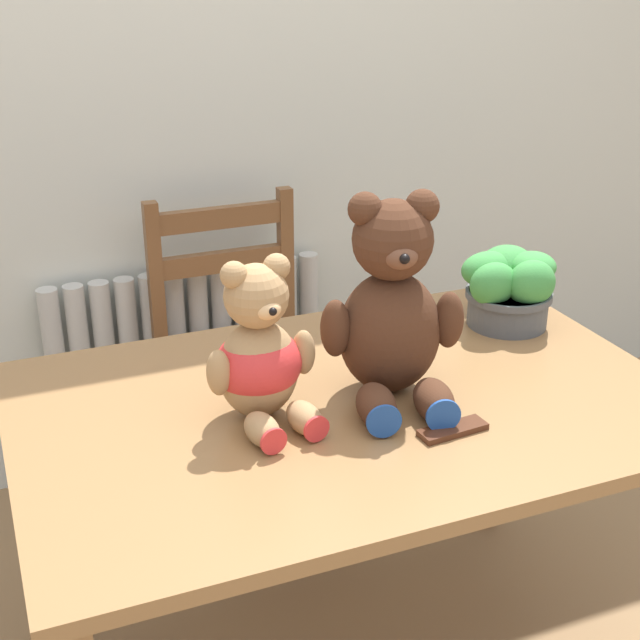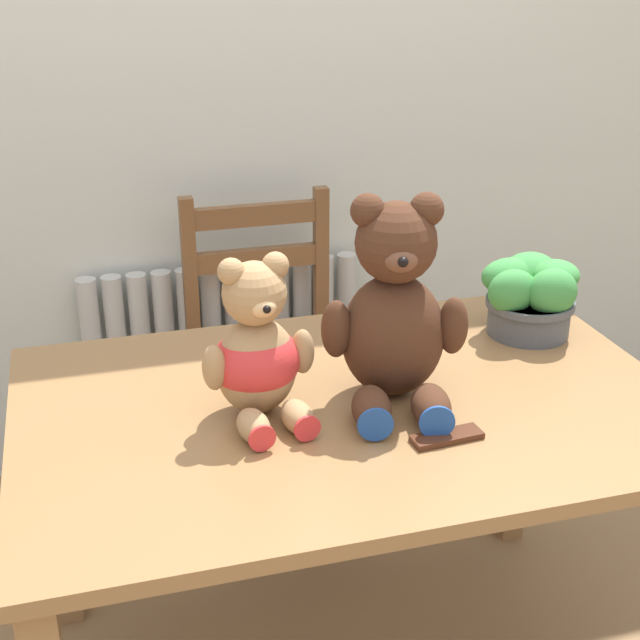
% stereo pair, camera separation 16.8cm
% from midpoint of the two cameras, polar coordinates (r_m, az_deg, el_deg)
% --- Properties ---
extents(wall_back, '(8.00, 0.04, 2.60)m').
position_cam_midpoint_polar(wall_back, '(2.62, -3.65, 17.62)').
color(wall_back, silver).
rests_on(wall_back, ground_plane).
extents(radiator, '(0.87, 0.10, 0.65)m').
position_cam_midpoint_polar(radiator, '(2.83, -4.37, -3.41)').
color(radiator, beige).
rests_on(radiator, ground_plane).
extents(dining_table, '(1.30, 0.86, 0.72)m').
position_cam_midpoint_polar(dining_table, '(1.81, 4.58, -7.91)').
color(dining_table, olive).
rests_on(dining_table, ground_plane).
extents(wooden_chair_behind, '(0.43, 0.45, 0.89)m').
position_cam_midpoint_polar(wooden_chair_behind, '(2.56, -1.35, -2.32)').
color(wooden_chair_behind, brown).
rests_on(wooden_chair_behind, ground_plane).
extents(teddy_bear_left, '(0.22, 0.24, 0.32)m').
position_cam_midpoint_polar(teddy_bear_left, '(1.66, -1.15, -2.19)').
color(teddy_bear_left, tan).
rests_on(teddy_bear_left, dining_table).
extents(teddy_bear_right, '(0.29, 0.31, 0.41)m').
position_cam_midpoint_polar(teddy_bear_right, '(1.71, 7.61, 0.33)').
color(teddy_bear_right, '#472819').
rests_on(teddy_bear_right, dining_table).
extents(potted_plant, '(0.22, 0.21, 0.18)m').
position_cam_midpoint_polar(potted_plant, '(2.09, 15.56, 1.59)').
color(potted_plant, '#4C5156').
rests_on(potted_plant, dining_table).
extents(chocolate_bar, '(0.14, 0.05, 0.01)m').
position_cam_midpoint_polar(chocolate_bar, '(1.66, 11.04, -7.45)').
color(chocolate_bar, '#472314').
rests_on(chocolate_bar, dining_table).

